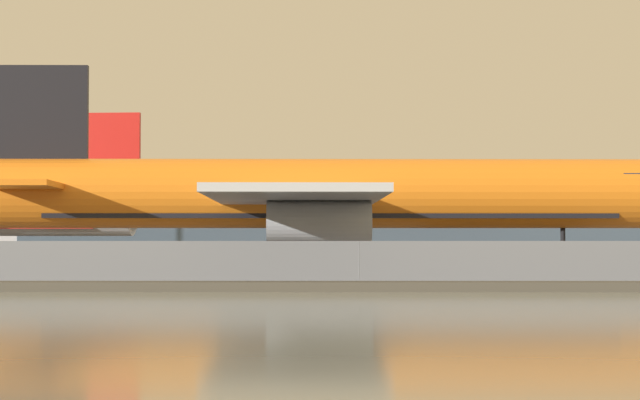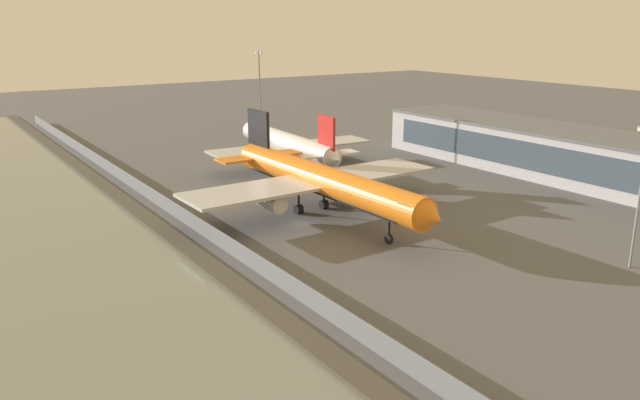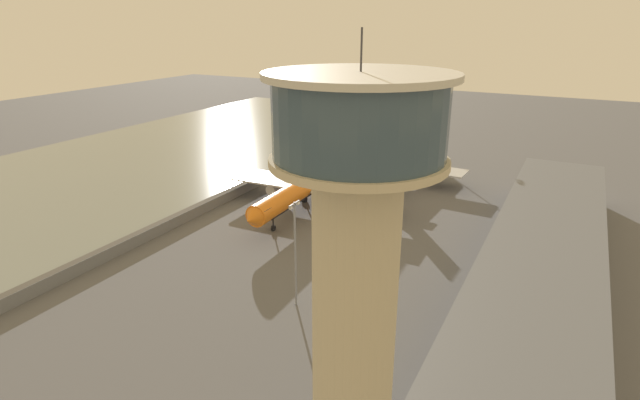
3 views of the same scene
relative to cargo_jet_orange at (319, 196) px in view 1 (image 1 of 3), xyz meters
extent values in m
plane|color=#565659|center=(2.42, -5.54, -6.06)|extent=(500.00, 500.00, 0.00)
cube|color=#474238|center=(2.42, -26.04, -5.81)|extent=(320.00, 3.00, 0.50)
cube|color=slate|center=(2.42, -21.54, -4.73)|extent=(280.00, 0.08, 2.68)
cylinder|color=slate|center=(2.42, -21.54, -4.73)|extent=(0.10, 0.10, 2.68)
cylinder|color=orange|center=(0.83, 0.02, 0.22)|extent=(49.40, 6.20, 5.13)
cube|color=#232D3D|center=(23.51, 0.51, 0.86)|extent=(2.92, 4.42, 1.54)
cube|color=black|center=(0.83, 0.02, -1.19)|extent=(41.99, 5.01, 0.92)
cube|color=#B7BABF|center=(-1.89, 11.79, -0.42)|extent=(11.36, 23.89, 0.51)
cube|color=#B7BABF|center=(-1.37, -11.87, -0.42)|extent=(11.36, 23.89, 0.51)
cylinder|color=#B7BABF|center=(-0.37, 9.93, -2.09)|extent=(6.96, 2.97, 2.82)
cylinder|color=#B7BABF|center=(0.06, -9.94, -2.09)|extent=(6.96, 2.97, 2.82)
cube|color=black|center=(-20.85, -0.45, 5.36)|extent=(7.41, 0.78, 8.73)
cube|color=orange|center=(-20.95, 3.89, 0.61)|extent=(5.12, 8.78, 0.41)
cube|color=orange|center=(-20.76, -4.79, 0.61)|extent=(5.12, 8.78, 0.41)
cylinder|color=black|center=(18.09, 0.39, -3.84)|extent=(0.36, 0.36, 3.00)
cylinder|color=black|center=(18.09, 0.39, -5.35)|extent=(1.45, 0.60, 1.44)
cylinder|color=black|center=(-2.67, 2.64, -3.84)|extent=(0.41, 0.41, 3.00)
cylinder|color=black|center=(-2.67, 2.64, -5.35)|extent=(1.68, 1.19, 1.65)
cylinder|color=black|center=(-2.56, -2.75, -3.84)|extent=(0.41, 0.41, 3.00)
cylinder|color=black|center=(-2.56, -2.75, -5.35)|extent=(1.68, 1.19, 1.65)
cone|color=white|center=(-14.82, 13.78, -0.57)|extent=(3.14, 4.19, 4.04)
cube|color=red|center=(-18.45, 13.98, 3.92)|extent=(6.02, 0.87, 7.63)
cube|color=white|center=(-18.65, 10.47, -0.23)|extent=(4.38, 7.25, 0.36)
cube|color=white|center=(-18.25, 17.50, -0.23)|extent=(4.38, 7.25, 0.36)
cube|color=red|center=(9.72, 14.11, -5.32)|extent=(2.53, 3.54, 1.11)
cube|color=#283847|center=(9.59, 14.49, -4.51)|extent=(1.57, 1.47, 0.50)
cylinder|color=black|center=(8.76, 14.83, -5.71)|extent=(0.43, 0.73, 0.70)
cylinder|color=black|center=(10.05, 15.26, -5.71)|extent=(0.43, 0.73, 0.70)
cylinder|color=black|center=(9.39, 12.95, -5.71)|extent=(0.43, 0.73, 0.70)
cylinder|color=black|center=(10.68, 13.38, -5.71)|extent=(0.43, 0.73, 0.70)
cube|color=#B2B2B7|center=(18.12, 59.01, -1.23)|extent=(115.28, 18.91, 9.68)
cube|color=#3D4C5B|center=(18.12, 49.48, -0.74)|extent=(106.06, 0.16, 5.81)
cube|color=#5B5E63|center=(18.12, 59.01, 3.86)|extent=(115.88, 19.51, 0.50)
camera|label=1|loc=(0.80, -92.23, -3.68)|focal=70.00mm
camera|label=2|loc=(85.97, -57.52, 26.00)|focal=35.00mm
camera|label=3|loc=(109.45, 60.74, 41.53)|focal=28.00mm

